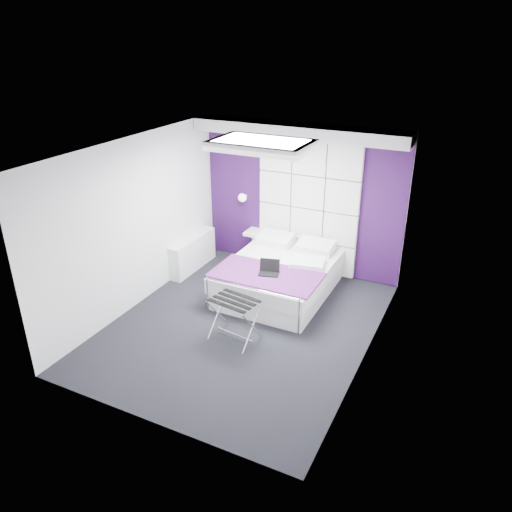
{
  "coord_description": "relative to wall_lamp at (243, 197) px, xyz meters",
  "views": [
    {
      "loc": [
        2.91,
        -5.52,
        4.01
      ],
      "look_at": [
        0.04,
        0.35,
        0.99
      ],
      "focal_mm": 35.0,
      "sensor_mm": 36.0,
      "label": 1
    }
  ],
  "objects": [
    {
      "name": "floor",
      "position": [
        1.05,
        -2.06,
        -1.22
      ],
      "size": [
        4.4,
        4.4,
        0.0
      ],
      "primitive_type": "plane",
      "color": "black",
      "rests_on": "ground"
    },
    {
      "name": "ceiling",
      "position": [
        1.05,
        -2.06,
        1.38
      ],
      "size": [
        4.4,
        4.4,
        0.0
      ],
      "primitive_type": "plane",
      "rotation": [
        3.14,
        0.0,
        0.0
      ],
      "color": "white",
      "rests_on": "wall_back"
    },
    {
      "name": "wall_back",
      "position": [
        1.05,
        0.14,
        0.08
      ],
      "size": [
        3.6,
        0.0,
        3.6
      ],
      "primitive_type": "plane",
      "rotation": [
        1.57,
        0.0,
        0.0
      ],
      "color": "white",
      "rests_on": "floor"
    },
    {
      "name": "wall_left",
      "position": [
        -0.75,
        -2.06,
        0.08
      ],
      "size": [
        0.0,
        4.4,
        4.4
      ],
      "primitive_type": "plane",
      "rotation": [
        1.57,
        0.0,
        1.57
      ],
      "color": "white",
      "rests_on": "floor"
    },
    {
      "name": "wall_right",
      "position": [
        2.85,
        -2.06,
        0.08
      ],
      "size": [
        0.0,
        4.4,
        4.4
      ],
      "primitive_type": "plane",
      "rotation": [
        1.57,
        0.0,
        -1.57
      ],
      "color": "white",
      "rests_on": "floor"
    },
    {
      "name": "accent_wall",
      "position": [
        1.05,
        0.13,
        0.08
      ],
      "size": [
        3.58,
        0.02,
        2.58
      ],
      "primitive_type": "cube",
      "color": "#300F41",
      "rests_on": "wall_back"
    },
    {
      "name": "soffit",
      "position": [
        1.05,
        -0.11,
        1.28
      ],
      "size": [
        3.58,
        0.5,
        0.2
      ],
      "primitive_type": "cube",
      "color": "white",
      "rests_on": "wall_back"
    },
    {
      "name": "headboard",
      "position": [
        1.2,
        0.08,
        -0.05
      ],
      "size": [
        1.8,
        0.08,
        2.3
      ],
      "primitive_type": null,
      "color": "white",
      "rests_on": "wall_back"
    },
    {
      "name": "skylight",
      "position": [
        1.05,
        -1.46,
        1.33
      ],
      "size": [
        1.36,
        0.86,
        0.12
      ],
      "primitive_type": null,
      "color": "white",
      "rests_on": "ceiling"
    },
    {
      "name": "wall_lamp",
      "position": [
        0.0,
        0.0,
        0.0
      ],
      "size": [
        0.15,
        0.15,
        0.15
      ],
      "primitive_type": "sphere",
      "color": "white",
      "rests_on": "wall_back"
    },
    {
      "name": "radiator",
      "position": [
        -0.64,
        -0.76,
        -0.92
      ],
      "size": [
        0.22,
        1.2,
        0.6
      ],
      "primitive_type": "cube",
      "color": "white",
      "rests_on": "floor"
    },
    {
      "name": "bed",
      "position": [
        1.12,
        -0.92,
        -0.92
      ],
      "size": [
        1.66,
        2.0,
        0.7
      ],
      "color": "white",
      "rests_on": "floor"
    },
    {
      "name": "nightstand",
      "position": [
        0.35,
        -0.04,
        -0.62
      ],
      "size": [
        0.49,
        0.38,
        0.05
      ],
      "primitive_type": "cube",
      "color": "white",
      "rests_on": "wall_back"
    },
    {
      "name": "luggage_rack",
      "position": [
        1.1,
        -2.41,
        -0.91
      ],
      "size": [
        0.63,
        0.46,
        0.62
      ],
      "rotation": [
        0.0,
        0.0,
        -0.16
      ],
      "color": "silver",
      "rests_on": "floor"
    },
    {
      "name": "laptop",
      "position": [
        1.16,
        -1.35,
        -0.6
      ],
      "size": [
        0.31,
        0.22,
        0.22
      ],
      "rotation": [
        0.0,
        0.0,
        0.27
      ],
      "color": "black",
      "rests_on": "bed"
    }
  ]
}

